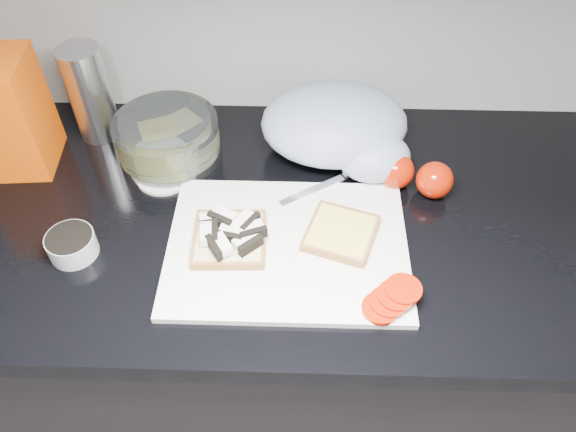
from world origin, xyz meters
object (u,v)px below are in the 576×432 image
Objects in this scene: cutting_board at (287,247)px; glass_bowl at (168,139)px; steel_canister at (90,94)px; bread_bag at (2,114)px.

glass_bowl is (-0.24, 0.23, 0.03)m from cutting_board.
steel_canister is (-0.39, 0.30, 0.09)m from cutting_board.
bread_bag is 1.15× the size of steel_canister.
cutting_board is 0.57m from bread_bag.
bread_bag is (-0.29, -0.02, 0.07)m from glass_bowl.
steel_canister reaches higher than glass_bowl.
glass_bowl is 0.17m from steel_canister.
steel_canister is at bearing 142.87° from cutting_board.
bread_bag is at bearing -175.48° from glass_bowl.
bread_bag reaches higher than glass_bowl.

